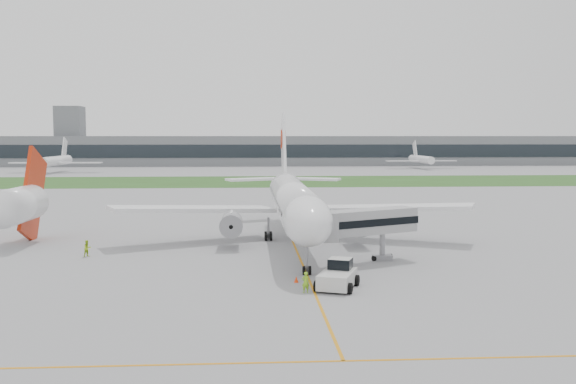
{
  "coord_description": "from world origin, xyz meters",
  "views": [
    {
      "loc": [
        -5.89,
        -78.64,
        14.01
      ],
      "look_at": [
        -0.85,
        2.0,
        6.94
      ],
      "focal_mm": 40.0,
      "sensor_mm": 36.0,
      "label": 1
    }
  ],
  "objects": [
    {
      "name": "terminal_building",
      "position": [
        0.0,
        229.87,
        7.0
      ],
      "size": [
        320.0,
        22.3,
        14.0
      ],
      "color": "slate",
      "rests_on": "ground"
    },
    {
      "name": "neighbor_aircraft",
      "position": [
        -35.16,
        5.04,
        5.32
      ],
      "size": [
        4.95,
        16.43,
        13.43
      ],
      "rotation": [
        0.0,
        0.0,
        -0.03
      ],
      "color": "#B9260A",
      "rests_on": "ground"
    },
    {
      "name": "pushback_tug",
      "position": [
        2.37,
        -20.66,
        1.19
      ],
      "size": [
        4.74,
        5.72,
        2.58
      ],
      "rotation": [
        0.0,
        0.0,
        -0.36
      ],
      "color": "silver",
      "rests_on": "ground"
    },
    {
      "name": "ground",
      "position": [
        0.0,
        0.0,
        0.0
      ],
      "size": [
        600.0,
        600.0,
        0.0
      ],
      "primitive_type": "plane",
      "color": "#98989B",
      "rests_on": "ground"
    },
    {
      "name": "jet_bridge",
      "position": [
        6.33,
        -9.92,
        4.54
      ],
      "size": [
        12.57,
        8.82,
        6.14
      ],
      "rotation": [
        0.0,
        0.0,
        0.45
      ],
      "color": "#9B9B9D",
      "rests_on": "ground"
    },
    {
      "name": "ground_crew_far",
      "position": [
        -24.62,
        -3.63,
        0.97
      ],
      "size": [
        1.19,
        1.19,
        1.94
      ],
      "primitive_type": "imported",
      "rotation": [
        0.0,
        0.0,
        0.77
      ],
      "color": "#ADD623",
      "rests_on": "ground"
    },
    {
      "name": "control_tower",
      "position": [
        -90.0,
        232.0,
        0.0
      ],
      "size": [
        12.0,
        12.0,
        56.0
      ],
      "primitive_type": null,
      "color": "slate",
      "rests_on": "ground"
    },
    {
      "name": "distant_aircraft_left",
      "position": [
        -79.16,
        171.05,
        0.0
      ],
      "size": [
        35.07,
        31.12,
        13.15
      ],
      "primitive_type": null,
      "rotation": [
        0.0,
        0.0,
        -0.02
      ],
      "color": "white",
      "rests_on": "ground"
    },
    {
      "name": "apron_markings",
      "position": [
        0.0,
        -5.0,
        0.0
      ],
      "size": [
        70.0,
        70.0,
        0.04
      ],
      "primitive_type": null,
      "color": "orange",
      "rests_on": "ground"
    },
    {
      "name": "safety_cone_right",
      "position": [
        3.17,
        -22.45,
        0.31
      ],
      "size": [
        0.45,
        0.45,
        0.62
      ],
      "primitive_type": "cone",
      "color": "#F93B0D",
      "rests_on": "ground"
    },
    {
      "name": "ground_crew_near",
      "position": [
        -0.81,
        -22.45,
        0.96
      ],
      "size": [
        0.78,
        0.6,
        1.92
      ],
      "primitive_type": "imported",
      "rotation": [
        0.0,
        0.0,
        3.36
      ],
      "color": "#82C520",
      "rests_on": "ground"
    },
    {
      "name": "safety_cone_left",
      "position": [
        -1.33,
        -18.3,
        0.3
      ],
      "size": [
        0.44,
        0.44,
        0.6
      ],
      "primitive_type": "cone",
      "color": "#F93B0D",
      "rests_on": "ground"
    },
    {
      "name": "distant_aircraft_right",
      "position": [
        68.36,
        192.42,
        0.0
      ],
      "size": [
        31.42,
        28.0,
        11.6
      ],
      "primitive_type": null,
      "rotation": [
        0.0,
        0.0,
        0.04
      ],
      "color": "white",
      "rests_on": "ground"
    },
    {
      "name": "airliner",
      "position": [
        0.0,
        4.87,
        5.66
      ],
      "size": [
        48.13,
        53.95,
        17.88
      ],
      "color": "white",
      "rests_on": "ground"
    },
    {
      "name": "grass_strip",
      "position": [
        0.0,
        120.0,
        0.01
      ],
      "size": [
        600.0,
        50.0,
        0.02
      ],
      "primitive_type": "cube",
      "color": "#29481B",
      "rests_on": "ground"
    }
  ]
}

